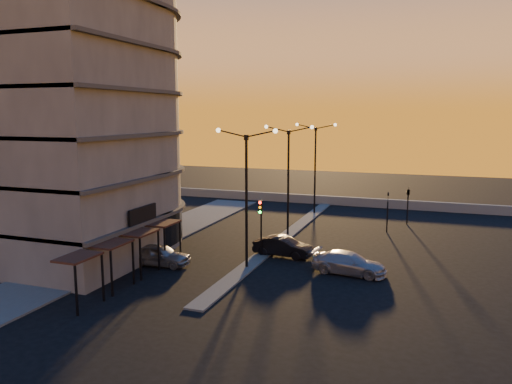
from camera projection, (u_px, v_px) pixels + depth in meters
The scene contains 14 objects.
ground at pixel (247, 268), 34.06m from camera, with size 120.00×120.00×0.00m, color black.
sidewalk_west at pixel (146, 240), 41.29m from camera, with size 5.00×40.00×0.12m, color #51514E.
median at pixel (288, 234), 43.34m from camera, with size 1.20×36.00×0.12m, color #51514E.
parapet at pixel (343, 201), 57.47m from camera, with size 44.00×0.50×1.00m, color gray.
building at pixel (70, 94), 36.94m from camera, with size 14.35×17.08×25.00m.
streetlamp_near at pixel (246, 187), 33.19m from camera, with size 4.32×0.32×9.51m.
streetlamp_mid at pixel (288, 171), 42.48m from camera, with size 4.32×0.32×9.51m.
streetlamp_far at pixel (315, 161), 51.77m from camera, with size 4.32×0.32×9.51m.
traffic_light_main at pixel (261, 219), 36.28m from camera, with size 0.28×0.44×4.25m.
signal_east_a at pixel (387, 211), 44.08m from camera, with size 0.13×0.16×3.60m.
signal_east_b at pixel (408, 192), 47.11m from camera, with size 0.42×1.99×3.60m.
car_hatchback at pixel (159, 255), 34.61m from camera, with size 1.75×4.35×1.48m, color gray.
car_sedan at pixel (283, 247), 36.85m from camera, with size 1.54×4.41×1.45m, color black.
car_wagon at pixel (349, 263), 32.80m from camera, with size 2.01×4.93×1.43m, color #9E9FA5.
Camera 1 is at (11.76, -30.67, 10.41)m, focal length 35.00 mm.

